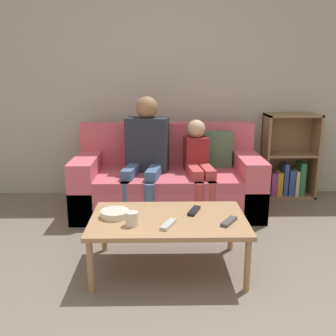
% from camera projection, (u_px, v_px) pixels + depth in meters
% --- Properties ---
extents(ground_plane, '(22.00, 22.00, 0.00)m').
position_uv_depth(ground_plane, '(146.00, 332.00, 1.98)').
color(ground_plane, '#70665B').
extents(wall_back, '(12.00, 0.06, 2.60)m').
position_uv_depth(wall_back, '(153.00, 76.00, 4.00)').
color(wall_back, '#B7B2A8').
rests_on(wall_back, ground_plane).
extents(couch, '(1.78, 0.84, 0.83)m').
position_uv_depth(couch, '(169.00, 182.00, 3.72)').
color(couch, '#DB5B70').
rests_on(couch, ground_plane).
extents(bookshelf, '(0.56, 0.28, 0.91)m').
position_uv_depth(bookshelf, '(287.00, 164.00, 4.11)').
color(bookshelf, '#8E7051').
rests_on(bookshelf, ground_plane).
extents(coffee_table, '(1.05, 0.65, 0.38)m').
position_uv_depth(coffee_table, '(168.00, 222.00, 2.54)').
color(coffee_table, '#A87F56').
rests_on(coffee_table, ground_plane).
extents(person_adult, '(0.45, 0.65, 1.12)m').
position_uv_depth(person_adult, '(146.00, 147.00, 3.55)').
color(person_adult, '#476693').
rests_on(person_adult, ground_plane).
extents(person_child, '(0.28, 0.61, 0.90)m').
position_uv_depth(person_child, '(199.00, 162.00, 3.54)').
color(person_child, '#C6474C').
rests_on(person_child, ground_plane).
extents(cup_near, '(0.09, 0.09, 0.09)m').
position_uv_depth(cup_near, '(132.00, 219.00, 2.39)').
color(cup_near, silver).
rests_on(cup_near, coffee_table).
extents(tv_remote_0, '(0.11, 0.18, 0.02)m').
position_uv_depth(tv_remote_0, '(194.00, 211.00, 2.63)').
color(tv_remote_0, black).
rests_on(tv_remote_0, coffee_table).
extents(tv_remote_1, '(0.11, 0.17, 0.02)m').
position_uv_depth(tv_remote_1, '(168.00, 225.00, 2.39)').
color(tv_remote_1, '#B7B7BC').
rests_on(tv_remote_1, coffee_table).
extents(tv_remote_2, '(0.13, 0.17, 0.02)m').
position_uv_depth(tv_remote_2, '(229.00, 222.00, 2.44)').
color(tv_remote_2, '#47474C').
rests_on(tv_remote_2, coffee_table).
extents(snack_bowl, '(0.20, 0.20, 0.05)m').
position_uv_depth(snack_bowl, '(115.00, 214.00, 2.54)').
color(snack_bowl, beige).
rests_on(snack_bowl, coffee_table).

